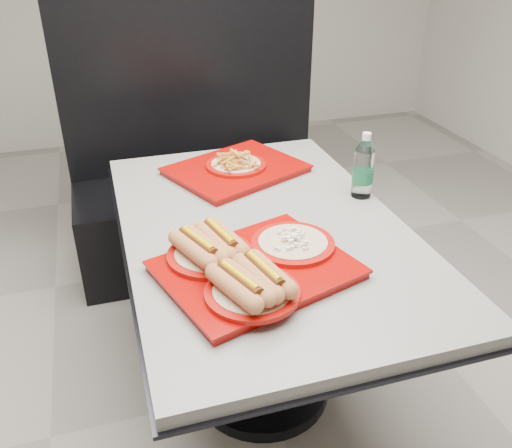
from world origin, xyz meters
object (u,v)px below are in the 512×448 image
object	(u,v)px
water_bottle	(363,169)
tray_far	(236,166)
tray_near	(249,264)
diner_table	(263,266)
booth_bench	(201,185)

from	to	relation	value
water_bottle	tray_far	bearing A→B (deg)	139.37
tray_near	tray_far	world-z (taller)	tray_near
water_bottle	diner_table	bearing A→B (deg)	-166.02
tray_far	water_bottle	bearing A→B (deg)	-40.63
diner_table	booth_bench	world-z (taller)	booth_bench
tray_near	water_bottle	distance (m)	0.65
diner_table	tray_near	xyz separation A→B (m)	(-0.13, -0.27, 0.21)
diner_table	tray_near	size ratio (longest dim) A/B	2.34
water_bottle	booth_bench	bearing A→B (deg)	112.12
tray_near	diner_table	bearing A→B (deg)	64.57
diner_table	tray_far	size ratio (longest dim) A/B	2.38
booth_bench	tray_far	xyz separation A→B (m)	(0.02, -0.67, 0.38)
diner_table	water_bottle	distance (m)	0.50
diner_table	booth_bench	bearing A→B (deg)	90.00
booth_bench	tray_far	size ratio (longest dim) A/B	2.26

